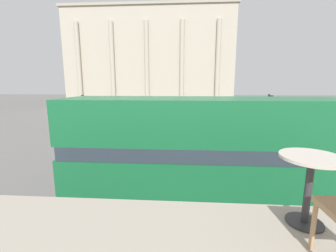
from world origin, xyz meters
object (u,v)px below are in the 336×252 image
Objects in this scene: traffic_light_near at (85,121)px; pedestrian_yellow at (222,148)px; cafe_dining_table at (310,175)px; pedestrian_olive at (245,151)px; double_decker_bus at (222,153)px; pedestrian_red at (228,113)px; traffic_light_mid at (269,113)px; car_black at (162,128)px; pedestrian_black at (206,119)px; plaza_building_left at (152,60)px.

pedestrian_yellow is at bearing 7.28° from traffic_light_near.
pedestrian_olive is at bearing 77.73° from cafe_dining_table.
pedestrian_olive is (2.17, 4.95, -1.37)m from double_decker_bus.
pedestrian_red is (4.43, 21.96, -1.41)m from double_decker_bus.
traffic_light_mid is 2.34× the size of pedestrian_red.
pedestrian_yellow is (-4.07, -4.11, -1.63)m from traffic_light_mid.
car_black is 2.35× the size of pedestrian_olive.
cafe_dining_table is 22.99m from pedestrian_black.
cafe_dining_table is at bearing -73.34° from car_black.
double_decker_bus is 2.68× the size of traffic_light_mid.
traffic_light_mid is 5.72m from pedestrian_olive.
cafe_dining_table is at bearing -108.82° from traffic_light_mid.
cafe_dining_table is 0.41× the size of pedestrian_olive.
plaza_building_left is at bearing 144.15° from pedestrian_black.
pedestrian_black is at bearing 142.24° from pedestrian_olive.
pedestrian_black is 0.93× the size of pedestrian_olive.
traffic_light_mid reaches higher than pedestrian_yellow.
traffic_light_mid reaches higher than pedestrian_red.
plaza_building_left is at bearing 99.65° from cafe_dining_table.
traffic_light_near is (1.95, -41.48, -7.53)m from plaza_building_left.
pedestrian_black is (1.17, 17.37, -1.45)m from double_decker_bus.
plaza_building_left is 42.20m from traffic_light_near.
traffic_light_near reaches higher than pedestrian_red.
double_decker_bus reaches higher than pedestrian_olive.
traffic_light_near is 1.00× the size of car_black.
plaza_building_left is 42.65m from pedestrian_yellow.
cafe_dining_table is 15.94m from traffic_light_mid.
car_black is 2.42× the size of pedestrian_yellow.
car_black is at bearing -80.56° from plaza_building_left.
pedestrian_black is (8.03, 12.84, -1.76)m from traffic_light_near.
double_decker_bus is 6.06× the size of pedestrian_olive.
car_black is 8.52m from pedestrian_yellow.
plaza_building_left reaches higher than pedestrian_yellow.
traffic_light_near is 9.31m from car_black.
traffic_light_mid is (13.86, -36.36, -7.61)m from plaza_building_left.
traffic_light_mid is 2.26× the size of pedestrian_olive.
cafe_dining_table reaches higher than pedestrian_red.
car_black is 11.93m from pedestrian_red.
pedestrian_yellow is 1.04× the size of pedestrian_black.
plaza_building_left is at bearing 98.01° from double_decker_bus.
cafe_dining_table is 0.02× the size of plaza_building_left.
traffic_light_near is 8.08m from pedestrian_yellow.
car_black is (-3.31, 12.89, -1.70)m from double_decker_bus.
pedestrian_olive is at bearing -121.52° from traffic_light_mid.
pedestrian_yellow is at bearing -134.73° from traffic_light_mid.
cafe_dining_table reaches higher than pedestrian_yellow.
pedestrian_black is at bearing -119.52° from pedestrian_yellow.
double_decker_bus reaches higher than pedestrian_yellow.
pedestrian_yellow reaches higher than pedestrian_red.
pedestrian_black is 0.96× the size of pedestrian_red.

